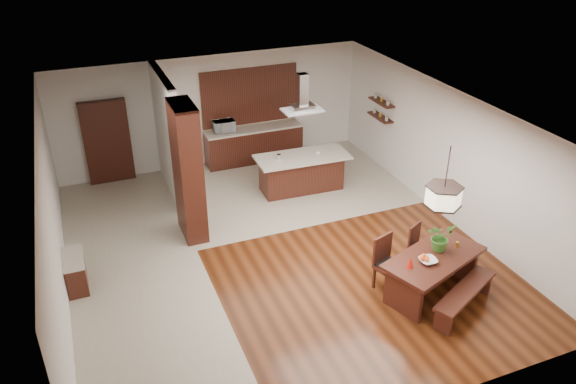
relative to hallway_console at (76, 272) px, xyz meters
name	(u,v)px	position (x,y,z in m)	size (l,w,h in m)	color
room_shell	(273,157)	(3.81, -0.20, 1.75)	(9.00, 9.04, 2.92)	#39190A
tile_hallway	(138,278)	(1.06, -0.20, -0.31)	(2.50, 9.00, 0.01)	#B0A793
tile_kitchen	(286,185)	(5.06, 2.30, -0.31)	(5.50, 4.00, 0.01)	#B0A793
soffit_band	(273,115)	(3.81, -0.20, 2.57)	(8.00, 9.00, 0.02)	#391D0E
partition_pier	(188,172)	(2.41, 1.00, 1.14)	(0.45, 1.00, 2.90)	black
partition_stub	(168,135)	(2.41, 3.10, 1.14)	(0.18, 2.40, 2.90)	silver
hallway_console	(76,272)	(0.00, 0.00, 0.00)	(0.37, 0.88, 0.63)	black
hallway_doorway	(107,142)	(1.11, 4.20, 0.74)	(1.10, 0.20, 2.10)	black
rear_counter	(254,144)	(4.81, 4.00, 0.16)	(2.60, 0.62, 0.95)	black
kitchen_window	(249,96)	(4.81, 4.26, 1.44)	(2.60, 0.08, 1.50)	#995E2E
shelf_lower	(380,117)	(7.68, 2.40, 1.08)	(0.26, 0.90, 0.04)	black
shelf_upper	(381,102)	(7.68, 2.40, 1.49)	(0.26, 0.90, 0.04)	black
dining_table	(433,266)	(5.93, -2.59, 0.27)	(2.11, 1.54, 0.79)	black
dining_bench	(464,300)	(6.16, -3.23, -0.09)	(1.63, 0.36, 0.46)	black
dining_chair_left	(390,265)	(5.29, -2.20, 0.21)	(0.46, 0.46, 1.05)	black
dining_chair_right	(422,248)	(6.18, -1.88, 0.14)	(0.40, 0.40, 0.91)	black
pendant_lantern	(445,183)	(5.93, -2.59, 1.93)	(0.64, 0.64, 1.31)	beige
foliage_plant	(440,237)	(6.12, -2.43, 0.74)	(0.47, 0.41, 0.52)	#366E24
fruit_bowl	(428,261)	(5.71, -2.70, 0.51)	(0.30, 0.30, 0.07)	beige
napkin_cone	(410,262)	(5.35, -2.70, 0.58)	(0.13, 0.13, 0.20)	red
gold_ornament	(457,244)	(6.48, -2.48, 0.52)	(0.07, 0.07, 0.09)	gold
kitchen_island	(301,172)	(5.33, 1.97, 0.16)	(2.26, 1.05, 0.92)	black
range_hood	(302,93)	(5.33, 1.97, 2.15)	(0.90, 0.55, 0.87)	silver
island_cup	(318,153)	(5.70, 1.85, 0.65)	(0.11, 0.11, 0.09)	silver
microwave	(224,126)	(4.02, 4.03, 0.79)	(0.55, 0.37, 0.30)	silver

